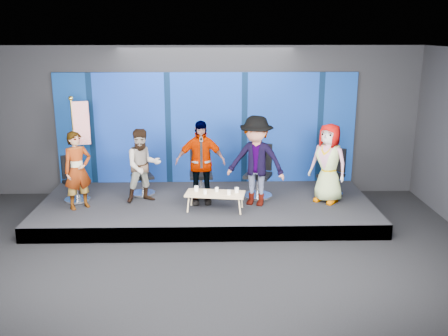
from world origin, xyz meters
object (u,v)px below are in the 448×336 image
Objects in this scene: mug_b at (205,192)px; flag_stand at (79,143)px; chair_a at (76,186)px; chair_b at (142,180)px; mug_a at (196,189)px; coffee_table at (215,194)px; chair_d at (258,180)px; chair_e at (332,180)px; mug_d at (229,192)px; mug_e at (237,190)px; panelist_b at (143,166)px; panelist_e at (328,163)px; panelist_a at (78,170)px; chair_c at (201,180)px; panelist_c at (200,162)px; mug_c at (217,190)px; panelist_d at (256,161)px.

flag_stand is at bearing 155.18° from mug_b.
chair_a is 1.42m from chair_b.
mug_b is at bearing -45.96° from mug_a.
chair_a is at bearing 168.34° from mug_a.
chair_a reaches higher than coffee_table.
chair_d is 1.12× the size of chair_e.
mug_e is (0.16, 0.13, 0.01)m from mug_d.
chair_a is 0.63× the size of panelist_b.
chair_e is 3.07m from mug_a.
chair_d is at bearing -152.96° from panelist_e.
chair_c is at bearing -20.14° from panelist_a.
chair_d reaches higher than chair_a.
panelist_b is at bearing -40.25° from chair_a.
chair_c reaches higher than chair_b.
panelist_e is at bearing -29.65° from chair_b.
mug_e is (3.40, -0.65, 0.09)m from chair_a.
flag_stand is at bearing 160.56° from panelist_c.
coffee_table is (0.30, -0.45, -0.55)m from panelist_c.
chair_d reaches higher than mug_b.
chair_e is at bearing 15.28° from mug_a.
chair_b reaches higher than mug_c.
chair_e is at bearing -3.76° from chair_c.
panelist_a is at bearing -150.02° from chair_d.
mug_a is 0.82m from mug_e.
panelist_e reaches higher than chair_e.
mug_a reaches higher than mug_e.
chair_e is 2.69m from mug_c.
chair_e is (1.74, 0.61, -0.59)m from panelist_d.
panelist_c is 0.77m from coffee_table.
panelist_e is (5.34, -0.18, 0.51)m from chair_a.
mug_c is (0.41, -0.05, -0.01)m from mug_a.
panelist_d is at bearing 17.03° from mug_c.
panelist_b is at bearing 161.92° from mug_c.
panelist_a is 2.61m from mug_b.
mug_e is (0.43, 0.02, 0.08)m from coffee_table.
panelist_d is (1.15, -0.63, 0.58)m from chair_c.
panelist_e is 5.40m from flag_stand.
mug_a is (1.23, -0.94, 0.10)m from chair_b.
mug_a is at bearing 160.85° from coffee_table.
flag_stand is at bearing 160.53° from mug_e.
mug_a is at bearing -35.82° from flag_stand.
flag_stand reaches higher than chair_a.
panelist_c is 1.53× the size of chair_d.
coffee_table is at bearing -118.34° from chair_d.
coffee_table is at bearing -54.95° from chair_b.
panelist_a is 1.38× the size of chair_d.
chair_b is 2.64m from panelist_d.
panelist_c reaches higher than chair_e.
chair_a is 2.64m from mug_a.
chair_a reaches higher than mug_a.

